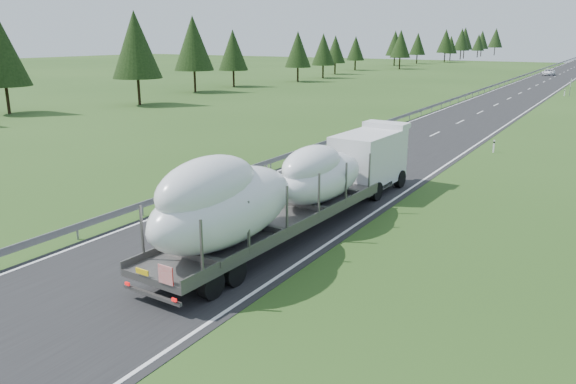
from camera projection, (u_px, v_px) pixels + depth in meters
The scene contains 7 objects.
ground at pixel (166, 263), 22.64m from camera, with size 400.00×400.00×0.00m, color #254316.
road_surface at pixel (538, 85), 105.03m from camera, with size 10.00×400.00×0.02m, color black.
guardrail at pixel (508, 80), 107.46m from camera, with size 0.10×400.00×0.76m.
highway_sign at pixel (571, 84), 84.47m from camera, with size 0.08×0.90×2.60m.
tree_line_left at pixel (362, 43), 139.08m from camera, with size 13.76×301.67×12.33m.
boat_truck at pixel (293, 184), 25.39m from camera, with size 3.45×20.53×4.69m.
distant_van at pixel (549, 72), 129.93m from camera, with size 2.39×5.17×1.44m, color white.
Camera 1 is at (15.13, -15.43, 8.87)m, focal length 35.00 mm.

